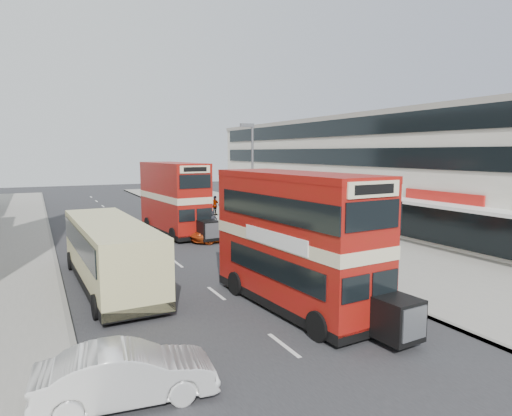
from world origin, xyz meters
TOP-DOWN VIEW (x-y plane):
  - ground at (0.00, 0.00)m, footprint 160.00×160.00m
  - road_surface at (0.00, 20.00)m, footprint 12.00×90.00m
  - pavement_right at (12.00, 20.00)m, footprint 12.00×90.00m
  - kerb_left at (-6.10, 20.00)m, footprint 0.20×90.00m
  - kerb_right at (6.10, 20.00)m, footprint 0.20×90.00m
  - commercial_row at (19.95, 22.00)m, footprint 9.90×46.20m
  - street_lamp at (6.52, 18.00)m, footprint 1.00×0.20m
  - bus_main at (2.20, 4.90)m, footprint 3.34×9.57m
  - bus_second at (2.47, 23.05)m, footprint 3.35×9.57m
  - coach at (-3.98, 11.18)m, footprint 3.14×10.76m
  - car_left_front at (-5.13, 0.85)m, footprint 4.54×2.01m
  - car_right_a at (5.45, 13.55)m, footprint 4.36×2.22m
  - car_right_b at (4.68, 19.00)m, footprint 4.79×2.32m
  - car_right_c at (4.97, 31.59)m, footprint 4.06×1.80m
  - pedestrian_near at (7.48, 15.05)m, footprint 0.82×0.75m
  - pedestrian_far at (8.51, 30.28)m, footprint 1.19×0.86m
  - cyclist at (4.07, 19.13)m, footprint 0.71×1.89m

SIDE VIEW (x-z plane):
  - ground at x=0.00m, z-range 0.00..0.00m
  - road_surface at x=0.00m, z-range 0.00..0.01m
  - pavement_right at x=12.00m, z-range 0.00..0.15m
  - kerb_left at x=-6.10m, z-range -0.01..0.15m
  - kerb_right at x=6.10m, z-range -0.01..0.15m
  - car_right_a at x=5.45m, z-range 0.00..1.21m
  - car_right_b at x=4.68m, z-range 0.00..1.31m
  - car_right_c at x=4.97m, z-range 0.00..1.36m
  - cyclist at x=4.07m, z-range -0.36..1.78m
  - car_left_front at x=-5.13m, z-range 0.00..1.45m
  - pedestrian_near at x=7.48m, z-range 0.15..2.00m
  - pedestrian_far at x=8.51m, z-range 0.15..2.03m
  - coach at x=-3.98m, z-range 0.25..3.08m
  - bus_second at x=2.47m, z-range 0.14..5.37m
  - bus_main at x=2.20m, z-range 0.14..5.37m
  - commercial_row at x=19.95m, z-range 0.05..9.35m
  - street_lamp at x=6.52m, z-range 0.72..8.85m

